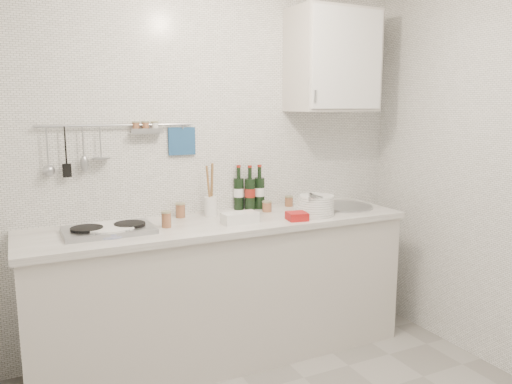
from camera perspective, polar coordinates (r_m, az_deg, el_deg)
back_wall at (r=3.40m, az=-5.91°, el=3.20°), size 3.00×0.02×2.50m
counter at (r=3.33m, az=-3.73°, el=-11.44°), size 2.44×0.64×0.96m
wall_rail at (r=3.19m, az=-15.88°, el=5.64°), size 0.98×0.09×0.34m
wall_cabinet at (r=3.65m, az=8.77°, el=14.61°), size 0.60×0.38×0.70m
plate_stack_hob at (r=2.98m, az=-16.46°, el=-4.15°), size 0.31×0.31×0.04m
plate_stack_sink at (r=3.37m, az=6.70°, el=-1.53°), size 0.31×0.29×0.13m
wine_bottles at (r=3.49m, az=-0.76°, el=0.52°), size 0.22×0.12×0.31m
butter_dish at (r=3.10m, az=-1.88°, el=-2.95°), size 0.23×0.12×0.07m
strawberry_punnet at (r=3.19m, az=4.70°, el=-2.77°), size 0.14×0.14×0.05m
utensil_crock at (r=3.30m, az=-5.20°, el=-1.33°), size 0.09×0.09×0.35m
jar_a at (r=3.29m, az=-8.63°, el=-2.05°), size 0.07×0.07×0.10m
jar_b at (r=3.62m, az=3.78°, el=-1.04°), size 0.06×0.06×0.07m
jar_c at (r=3.43m, az=1.27°, el=-1.64°), size 0.07×0.07×0.07m
jar_d at (r=3.03m, az=-10.20°, el=-3.08°), size 0.06×0.06×0.10m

